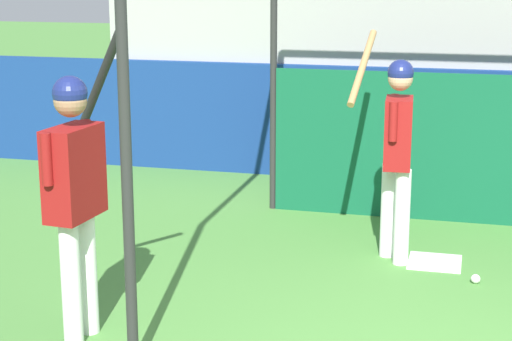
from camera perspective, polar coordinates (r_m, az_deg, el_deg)
The scene contains 7 objects.
outfield_wall at distance 9.94m, azimuth 13.96°, elevation 2.73°, with size 24.00×0.12×1.33m.
bleacher_section at distance 11.86m, azimuth 14.42°, elevation 9.44°, with size 8.70×4.00×3.41m.
batting_cage at distance 7.84m, azimuth 15.20°, elevation 4.06°, with size 4.25×3.82×2.95m.
home_plate at distance 7.45m, azimuth 11.83°, elevation -6.00°, with size 0.44×0.44×0.02m.
player_batter at distance 7.20m, azimuth 9.35°, elevation 1.90°, with size 0.55×0.88×1.91m.
player_waiting at distance 5.68m, azimuth -11.97°, elevation -0.81°, with size 0.50×0.80×2.06m.
baseball at distance 7.06m, azimuth 14.43°, elevation -7.01°, with size 0.07×0.07×0.07m.
Camera 1 is at (0.06, -4.60, 2.46)m, focal length 60.00 mm.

